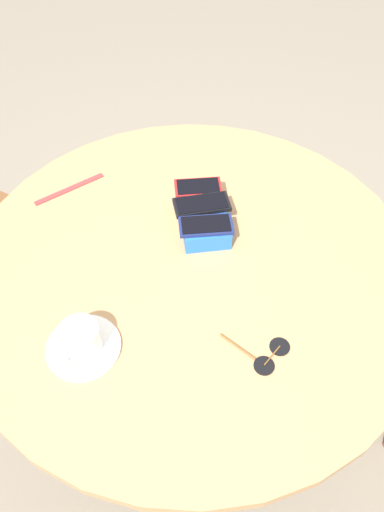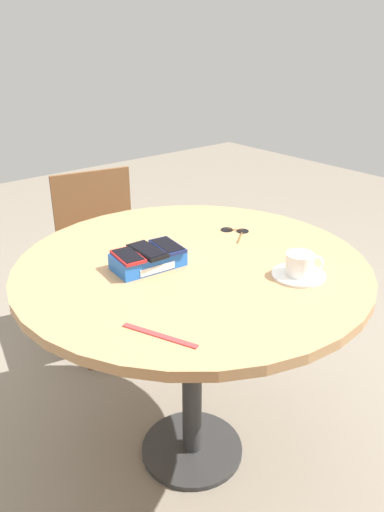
# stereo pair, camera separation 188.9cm
# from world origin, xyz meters

# --- Properties ---
(ground_plane) EXTENTS (8.00, 8.00, 0.00)m
(ground_plane) POSITION_xyz_m (0.00, 0.00, 0.00)
(ground_plane) COLOR gray
(round_table) EXTENTS (1.10, 1.10, 0.79)m
(round_table) POSITION_xyz_m (0.00, 0.00, 0.69)
(round_table) COLOR #2D2D2D
(round_table) RESTS_ON ground_plane
(phone_box) EXTENTS (0.22, 0.13, 0.05)m
(phone_box) POSITION_xyz_m (-0.13, 0.06, 0.81)
(phone_box) COLOR blue
(phone_box) RESTS_ON round_table
(phone_red) EXTENTS (0.08, 0.13, 0.01)m
(phone_red) POSITION_xyz_m (-0.19, 0.06, 0.84)
(phone_red) COLOR red
(phone_red) RESTS_ON phone_box
(phone_black) EXTENTS (0.07, 0.14, 0.01)m
(phone_black) POSITION_xyz_m (-0.13, 0.06, 0.84)
(phone_black) COLOR black
(phone_black) RESTS_ON phone_box
(phone_navy) EXTENTS (0.08, 0.14, 0.01)m
(phone_navy) POSITION_xyz_m (-0.06, 0.05, 0.84)
(phone_navy) COLOR navy
(phone_navy) RESTS_ON phone_box
(saucer) EXTENTS (0.16, 0.16, 0.01)m
(saucer) POSITION_xyz_m (0.18, -0.28, 0.79)
(saucer) COLOR white
(saucer) RESTS_ON round_table
(coffee_cup) EXTENTS (0.10, 0.09, 0.06)m
(coffee_cup) POSITION_xyz_m (0.18, -0.28, 0.83)
(coffee_cup) COLOR white
(coffee_cup) RESTS_ON saucer
(lanyard_strap) EXTENTS (0.09, 0.19, 0.00)m
(lanyard_strap) POSITION_xyz_m (-0.32, -0.27, 0.79)
(lanyard_strap) COLOR red
(lanyard_strap) RESTS_ON round_table
(sunglasses) EXTENTS (0.11, 0.14, 0.01)m
(sunglasses) POSITION_xyz_m (0.28, 0.10, 0.79)
(sunglasses) COLOR black
(sunglasses) RESTS_ON round_table
(chair_far_side) EXTENTS (0.48, 0.48, 0.83)m
(chair_far_side) POSITION_xyz_m (0.19, 0.89, 0.44)
(chair_far_side) COLOR brown
(chair_far_side) RESTS_ON ground_plane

